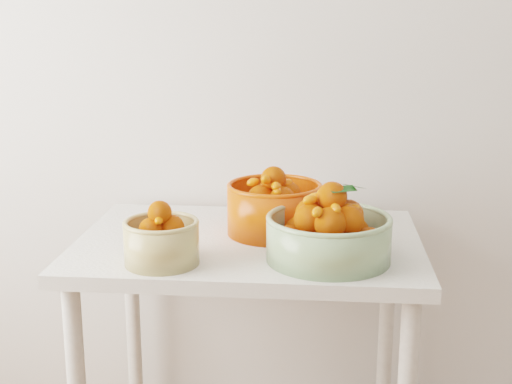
% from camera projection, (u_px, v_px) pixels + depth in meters
% --- Properties ---
extents(table, '(1.00, 0.70, 0.75)m').
position_uv_depth(table, '(249.00, 270.00, 2.11)').
color(table, silver).
rests_on(table, ground).
extents(bowl_cream, '(0.21, 0.21, 0.17)m').
position_uv_depth(bowl_cream, '(162.00, 240.00, 1.86)').
color(bowl_cream, tan).
rests_on(bowl_cream, table).
extents(bowl_green, '(0.39, 0.39, 0.21)m').
position_uv_depth(bowl_green, '(329.00, 234.00, 1.89)').
color(bowl_green, '#8AA779').
rests_on(bowl_green, table).
extents(bowl_orange, '(0.36, 0.36, 0.20)m').
position_uv_depth(bowl_orange, '(275.00, 207.00, 2.12)').
color(bowl_orange, '#E63B0B').
rests_on(bowl_orange, table).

